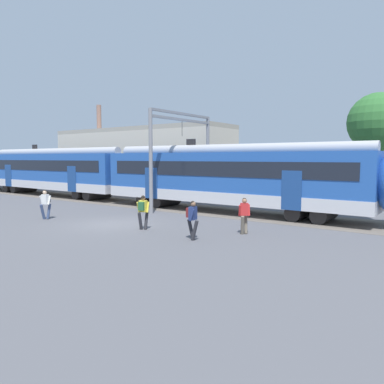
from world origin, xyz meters
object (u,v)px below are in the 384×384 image
object	(u,v)px
pedestrian_red	(244,213)
pedestrian_white	(46,202)
pedestrian_navy	(192,217)
commuter_train	(57,171)
pedestrian_yellow	(143,209)

from	to	relation	value
pedestrian_red	pedestrian_white	bearing A→B (deg)	-165.60
pedestrian_navy	pedestrian_red	bearing A→B (deg)	62.41
commuter_train	pedestrian_yellow	xyz separation A→B (m)	(17.60, -7.39, -1.26)
pedestrian_white	pedestrian_red	world-z (taller)	same
pedestrian_yellow	pedestrian_red	bearing A→B (deg)	22.95
pedestrian_white	pedestrian_yellow	bearing A→B (deg)	8.16
pedestrian_white	pedestrian_red	size ratio (longest dim) A/B	1.00
commuter_train	pedestrian_red	world-z (taller)	commuter_train
pedestrian_navy	pedestrian_red	distance (m)	2.64
pedestrian_yellow	pedestrian_navy	world-z (taller)	same
pedestrian_yellow	pedestrian_red	xyz separation A→B (m)	(4.48, 1.90, -0.03)
pedestrian_yellow	commuter_train	bearing A→B (deg)	157.23
pedestrian_yellow	pedestrian_white	bearing A→B (deg)	-171.84
pedestrian_white	pedestrian_yellow	world-z (taller)	same
pedestrian_white	pedestrian_red	xyz separation A→B (m)	(11.08, 2.85, -0.03)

